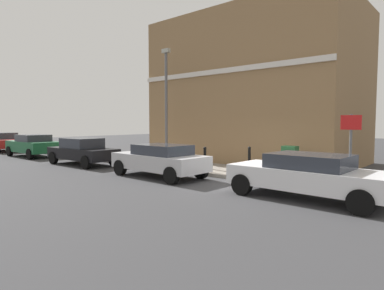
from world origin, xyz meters
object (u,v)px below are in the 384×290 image
car_black (83,151)px  bollard_far_kerb (205,158)px  car_silver (160,159)px  car_red (3,142)px  street_sign (351,140)px  utility_cabinet (290,162)px  bollard_near_cabinet (249,158)px  car_green (33,145)px  lamppost (166,100)px  car_white (307,175)px

car_black → bollard_far_kerb: (1.58, -6.85, -0.01)m
car_silver → bollard_far_kerb: (1.60, -1.03, -0.01)m
car_red → street_sign: (1.36, -24.10, 0.93)m
car_red → utility_cabinet: size_ratio=3.53×
car_black → bollard_far_kerb: car_black is taller
car_silver → car_black: bearing=1.0°
bollard_near_cabinet → street_sign: 4.62m
car_green → street_sign: street_sign is taller
lamppost → car_silver: bearing=-138.6°
car_silver → lamppost: size_ratio=0.73×
bollard_far_kerb → street_sign: bearing=-89.8°
car_white → bollard_far_kerb: bearing=-14.9°
car_silver → lamppost: (2.75, 2.42, 2.59)m
car_green → car_red: 5.60m
street_sign → lamppost: (1.14, 9.11, 1.64)m
car_green → bollard_far_kerb: bearing=-173.3°
bollard_near_cabinet → lamppost: size_ratio=0.18×
car_black → bollard_near_cabinet: (2.91, -8.17, -0.01)m
car_red → bollard_far_kerb: size_ratio=3.90×
car_red → car_silver: bearing=-179.9°
car_green → lamppost: size_ratio=0.73×
utility_cabinet → bollard_near_cabinet: bearing=86.9°
car_black → lamppost: 5.07m
bollard_near_cabinet → street_sign: (-1.31, -4.33, 0.96)m
bollard_far_kerb → bollard_near_cabinet: bearing=-44.9°
car_green → car_white: bearing=-179.7°
car_red → bollard_near_cabinet: bearing=-171.3°
car_red → lamppost: 15.42m
car_black → car_red: size_ratio=1.04×
street_sign → car_silver: bearing=103.6°
utility_cabinet → lamppost: size_ratio=0.20×
car_white → bollard_far_kerb: 5.12m
lamppost → car_black: bearing=128.9°
street_sign → car_white: bearing=153.0°
car_green → street_sign: bearing=-175.3°
street_sign → lamppost: size_ratio=0.40×
street_sign → car_green: bearing=94.8°
bollard_far_kerb → lamppost: size_ratio=0.18×
car_white → bollard_far_kerb: car_white is taller
car_silver → bollard_near_cabinet: car_silver is taller
car_white → car_green: 17.78m
car_silver → car_green: 11.83m
bollard_near_cabinet → car_green: bearing=101.4°
bollard_far_kerb → lamppost: 4.47m
car_black → car_green: bearing=-2.1°
lamppost → car_white: bearing=-107.1°
car_white → bollard_near_cabinet: size_ratio=4.30×
car_green → bollard_far_kerb: 12.95m
utility_cabinet → bollard_near_cabinet: size_ratio=1.11×
car_white → utility_cabinet: bearing=-55.4°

